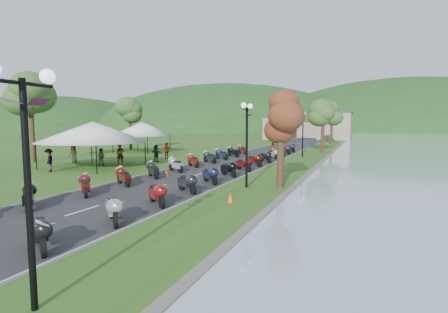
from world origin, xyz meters
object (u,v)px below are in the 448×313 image
(streetlamp_near, at_px, (28,193))
(pedestrian_c, at_px, (50,172))
(pedestrian_a, at_px, (121,164))
(vendor_tent_main, at_px, (93,144))
(pedestrian_b, at_px, (101,166))

(streetlamp_near, distance_m, pedestrian_c, 23.02)
(streetlamp_near, bearing_deg, pedestrian_a, 124.78)
(vendor_tent_main, distance_m, pedestrian_a, 3.41)
(pedestrian_a, relative_size, pedestrian_b, 1.16)
(streetlamp_near, xyz_separation_m, vendor_tent_main, (-15.85, 19.08, -0.50))
(pedestrian_a, bearing_deg, streetlamp_near, -102.38)
(vendor_tent_main, relative_size, pedestrian_a, 3.38)
(pedestrian_c, bearing_deg, streetlamp_near, 11.65)
(vendor_tent_main, height_order, pedestrian_a, vendor_tent_main)
(pedestrian_b, bearing_deg, streetlamp_near, 107.10)
(vendor_tent_main, height_order, pedestrian_c, vendor_tent_main)
(pedestrian_b, relative_size, pedestrian_c, 0.87)
(pedestrian_a, relative_size, pedestrian_c, 1.01)
(streetlamp_near, distance_m, pedestrian_b, 25.23)
(pedestrian_c, bearing_deg, vendor_tent_main, 127.02)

